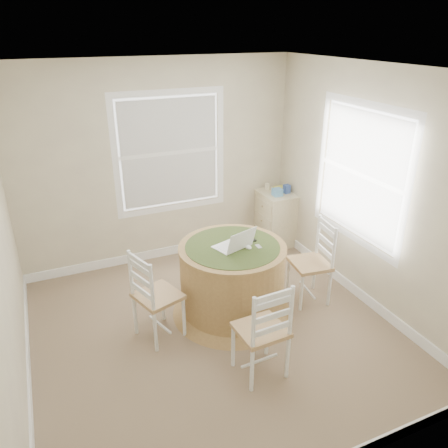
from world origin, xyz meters
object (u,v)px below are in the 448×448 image
chair_right (310,263)px  laptop (234,245)px  round_table (232,277)px  corner_chest (275,218)px  chair_near (261,329)px  chair_left (158,295)px

chair_right → laptop: 0.98m
round_table → laptop: size_ratio=3.03×
corner_chest → chair_right: bearing=-104.8°
chair_right → corner_chest: (0.37, 1.44, -0.08)m
chair_near → laptop: size_ratio=2.18×
chair_right → round_table: bearing=-90.9°
laptop → corner_chest: size_ratio=0.56×
round_table → chair_left: size_ratio=1.39×
round_table → chair_right: 0.91m
laptop → corner_chest: bearing=-151.5°
chair_left → corner_chest: size_ratio=1.22×
round_table → chair_left: chair_left is taller
chair_left → chair_right: size_ratio=1.00×
round_table → chair_near: chair_near is taller
chair_near → chair_right: bearing=-145.4°
round_table → chair_right: chair_right is taller
chair_left → chair_near: same height
round_table → chair_near: size_ratio=1.39×
chair_near → corner_chest: bearing=-125.4°
chair_left → chair_near: bearing=-160.9°
chair_left → corner_chest: bearing=-75.9°
chair_near → corner_chest: chair_near is taller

